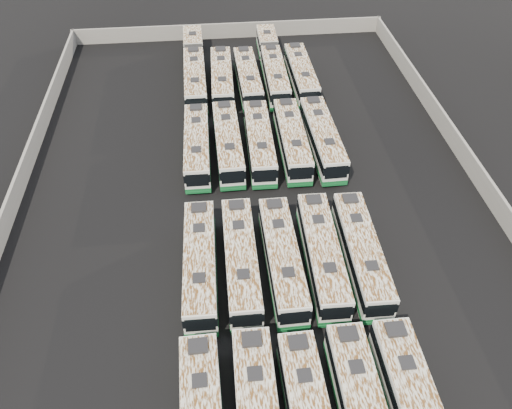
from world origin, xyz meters
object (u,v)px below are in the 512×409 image
object	(u,v)px
bus_midfront_left	(241,260)
bus_back_left	(222,79)
bus_midfront_center	(282,259)
bus_midback_far_right	(322,138)
bus_midback_far_left	(197,146)
bus_midback_right	(292,140)
bus_midback_center	(259,142)
bus_back_right	(272,64)
bus_midfront_far_left	(200,264)
bus_back_far_right	(301,75)
bus_midfront_far_right	(361,253)
bus_midback_left	(228,143)
bus_back_center	(248,78)
bus_midfront_right	(322,254)
bus_back_far_left	(195,67)

from	to	relation	value
bus_midfront_left	bus_back_left	world-z (taller)	bus_back_left
bus_midfront_center	bus_midback_far_right	xyz separation A→B (m)	(6.49, 16.00, 0.05)
bus_midback_far_left	bus_midback_right	bearing A→B (deg)	0.81
bus_midback_right	bus_midback_center	bearing A→B (deg)	-178.87
bus_back_left	bus_back_right	size ratio (longest dim) A/B	0.66
bus_midback_right	bus_midback_far_right	world-z (taller)	bus_midback_far_right
bus_midfront_far_left	bus_back_far_right	distance (m)	32.38
bus_back_far_right	bus_midfront_far_left	bearing A→B (deg)	-114.45
bus_midfront_far_right	bus_midback_right	xyz separation A→B (m)	(-3.23, 16.13, 0.01)
bus_midfront_left	bus_back_far_right	size ratio (longest dim) A/B	0.99
bus_midfront_far_right	bus_back_left	world-z (taller)	bus_back_left
bus_midfront_center	bus_back_left	distance (m)	29.75
bus_midfront_far_right	bus_midfront_left	bearing A→B (deg)	-179.95
bus_midfront_far_right	bus_back_left	size ratio (longest dim) A/B	0.99
bus_midback_left	bus_back_center	xyz separation A→B (m)	(3.27, 13.30, -0.04)
bus_midfront_far_left	bus_midfront_far_right	world-z (taller)	bus_midfront_far_left
bus_midfront_right	bus_midback_center	xyz separation A→B (m)	(-3.44, 15.95, -0.01)
bus_midfront_center	bus_midback_far_right	distance (m)	17.26
bus_back_far_right	bus_midfront_left	bearing A→B (deg)	-108.96
bus_midback_left	bus_back_far_right	distance (m)	16.77
bus_midfront_far_left	bus_midfront_center	size ratio (longest dim) A/B	1.01
bus_midback_center	bus_back_right	distance (m)	17.03
bus_midfront_center	bus_back_center	world-z (taller)	bus_midfront_center
bus_midback_far_left	bus_midback_far_right	xyz separation A→B (m)	(13.13, -0.08, 0.05)
bus_midfront_right	bus_midback_left	bearing A→B (deg)	114.00
bus_midfront_far_left	bus_midfront_center	bearing A→B (deg)	-0.21
bus_midback_far_left	bus_back_far_left	world-z (taller)	bus_back_far_left
bus_back_left	bus_midback_right	bearing A→B (deg)	-62.36
bus_midback_center	bus_back_center	bearing A→B (deg)	90.94
bus_midfront_left	bus_back_far_left	world-z (taller)	bus_back_far_left
bus_midfront_left	bus_back_right	bearing A→B (deg)	78.77
bus_midfront_far_left	bus_midfront_left	xyz separation A→B (m)	(3.27, 0.03, -0.00)
bus_midback_center	bus_midback_far_right	size ratio (longest dim) A/B	0.98
bus_midback_left	bus_back_left	size ratio (longest dim) A/B	1.00
bus_midfront_center	bus_midback_left	world-z (taller)	bus_midback_left
bus_midback_center	bus_midfront_right	bearing A→B (deg)	-76.90
bus_back_left	bus_back_far_right	size ratio (longest dim) A/B	1.01
bus_midfront_center	bus_midback_far_right	size ratio (longest dim) A/B	0.97
bus_midfront_far_left	bus_back_left	distance (m)	29.61
bus_midback_center	bus_back_left	bearing A→B (deg)	104.34
bus_midfront_center	bus_back_right	xyz separation A→B (m)	(3.29, 32.75, -0.00)
bus_midfront_left	bus_midback_far_right	bearing A→B (deg)	58.42
bus_midfront_right	bus_back_center	size ratio (longest dim) A/B	1.02
bus_back_left	bus_back_far_right	bearing A→B (deg)	2.21
bus_midback_center	bus_midback_right	xyz separation A→B (m)	(3.43, 0.04, 0.00)
bus_midfront_center	bus_midfront_far_right	bearing A→B (deg)	-0.84
bus_midfront_far_right	bus_midback_left	size ratio (longest dim) A/B	0.99
bus_back_far_left	bus_back_right	distance (m)	9.99
bus_midfront_left	bus_midback_right	bearing A→B (deg)	67.70
bus_midfront_far_right	bus_midback_far_left	world-z (taller)	bus_midfront_far_right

